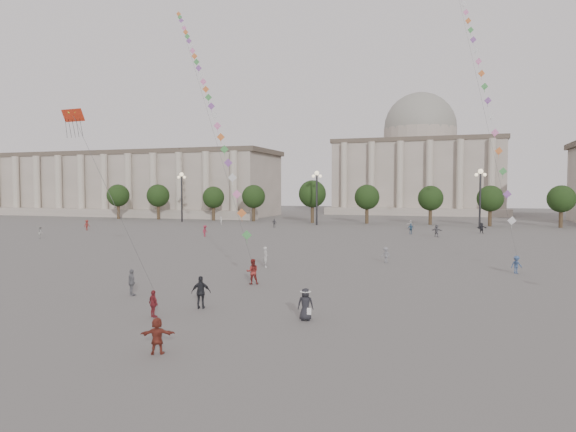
% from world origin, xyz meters
% --- Properties ---
extents(ground, '(360.00, 360.00, 0.00)m').
position_xyz_m(ground, '(0.00, 0.00, 0.00)').
color(ground, '#5D5A57').
rests_on(ground, ground).
extents(hall_west, '(84.00, 26.22, 17.20)m').
position_xyz_m(hall_west, '(-75.00, 93.89, 8.43)').
color(hall_west, gray).
rests_on(hall_west, ground).
extents(hall_central, '(48.30, 34.30, 35.50)m').
position_xyz_m(hall_central, '(0.00, 129.22, 14.23)').
color(hall_central, gray).
rests_on(hall_central, ground).
extents(tree_row, '(137.12, 5.12, 8.00)m').
position_xyz_m(tree_row, '(0.00, 78.00, 5.39)').
color(tree_row, '#382C1C').
rests_on(tree_row, ground).
extents(lamp_post_far_west, '(2.00, 0.90, 10.65)m').
position_xyz_m(lamp_post_far_west, '(-45.00, 70.00, 7.35)').
color(lamp_post_far_west, '#262628').
rests_on(lamp_post_far_west, ground).
extents(lamp_post_mid_west, '(2.00, 0.90, 10.65)m').
position_xyz_m(lamp_post_mid_west, '(-15.00, 70.00, 7.35)').
color(lamp_post_mid_west, '#262628').
rests_on(lamp_post_mid_west, ground).
extents(lamp_post_mid_east, '(2.00, 0.90, 10.65)m').
position_xyz_m(lamp_post_mid_east, '(15.00, 70.00, 7.35)').
color(lamp_post_mid_east, '#262628').
rests_on(lamp_post_mid_east, ground).
extents(person_crowd_0, '(1.06, 0.63, 1.69)m').
position_xyz_m(person_crowd_0, '(4.38, 55.17, 0.85)').
color(person_crowd_0, '#375B7C').
rests_on(person_crowd_0, ground).
extents(person_crowd_1, '(1.03, 1.03, 1.68)m').
position_xyz_m(person_crowd_1, '(-45.17, 30.94, 0.84)').
color(person_crowd_1, '#B2B2AD').
rests_on(person_crowd_1, ground).
extents(person_crowd_2, '(0.86, 1.25, 1.78)m').
position_xyz_m(person_crowd_2, '(-48.98, 45.13, 0.89)').
color(person_crowd_2, maroon).
rests_on(person_crowd_2, ground).
extents(person_crowd_4, '(1.60, 1.10, 1.66)m').
position_xyz_m(person_crowd_4, '(3.50, 65.05, 0.83)').
color(person_crowd_4, silver).
rests_on(person_crowd_4, ground).
extents(person_crowd_6, '(1.12, 0.91, 1.51)m').
position_xyz_m(person_crowd_6, '(4.98, 22.26, 0.76)').
color(person_crowd_6, slate).
rests_on(person_crowd_6, ground).
extents(person_crowd_9, '(1.65, 0.81, 1.70)m').
position_xyz_m(person_crowd_9, '(14.99, 60.08, 0.85)').
color(person_crowd_9, black).
rests_on(person_crowd_9, ground).
extents(person_crowd_10, '(0.56, 0.66, 1.55)m').
position_xyz_m(person_crowd_10, '(-33.64, 65.80, 0.78)').
color(person_crowd_10, silver).
rests_on(person_crowd_10, ground).
extents(person_crowd_12, '(1.75, 1.23, 1.82)m').
position_xyz_m(person_crowd_12, '(8.43, 51.63, 0.91)').
color(person_crowd_12, slate).
rests_on(person_crowd_12, ground).
extents(person_crowd_13, '(0.70, 0.81, 1.87)m').
position_xyz_m(person_crowd_13, '(-4.91, 15.97, 0.94)').
color(person_crowd_13, '#B4B4B0').
rests_on(person_crowd_13, ground).
extents(person_crowd_16, '(0.99, 0.51, 1.62)m').
position_xyz_m(person_crowd_16, '(-20.70, 61.30, 0.81)').
color(person_crowd_16, '#57565B').
rests_on(person_crowd_16, ground).
extents(person_crowd_17, '(0.74, 1.16, 1.69)m').
position_xyz_m(person_crowd_17, '(-24.33, 41.23, 0.85)').
color(person_crowd_17, '#9F2B40').
rests_on(person_crowd_17, ground).
extents(tourist_0, '(0.95, 0.75, 1.51)m').
position_xyz_m(tourist_0, '(-4.26, -2.90, 0.75)').
color(tourist_0, maroon).
rests_on(tourist_0, ground).
extents(tourist_2, '(1.53, 1.00, 1.58)m').
position_xyz_m(tourist_2, '(-0.56, -8.27, 0.79)').
color(tourist_2, maroon).
rests_on(tourist_2, ground).
extents(tourist_3, '(1.10, 0.96, 1.78)m').
position_xyz_m(tourist_3, '(-8.87, 1.59, 0.89)').
color(tourist_3, slate).
rests_on(tourist_3, ground).
extents(tourist_4, '(1.22, 0.84, 1.93)m').
position_xyz_m(tourist_4, '(-2.79, -0.19, 0.96)').
color(tourist_4, black).
rests_on(tourist_4, ground).
extents(kite_flyer_0, '(1.14, 1.05, 1.88)m').
position_xyz_m(kite_flyer_0, '(-2.89, 7.98, 0.94)').
color(kite_flyer_0, maroon).
rests_on(kite_flyer_0, ground).
extents(kite_flyer_1, '(1.11, 0.94, 1.49)m').
position_xyz_m(kite_flyer_1, '(16.20, 19.47, 0.75)').
color(kite_flyer_1, '#38527E').
rests_on(kite_flyer_1, ground).
extents(hat_person, '(0.95, 0.72, 1.75)m').
position_xyz_m(hat_person, '(3.86, -0.88, 0.91)').
color(hat_person, black).
rests_on(hat_person, ground).
extents(dragon_kite, '(8.99, 6.40, 23.06)m').
position_xyz_m(dragon_kite, '(-19.76, 9.04, 12.57)').
color(dragon_kite, red).
rests_on(dragon_kite, ground).
extents(kite_train_west, '(27.82, 36.54, 57.54)m').
position_xyz_m(kite_train_west, '(-17.43, 27.47, 19.92)').
color(kite_train_west, '#3F3F3F').
rests_on(kite_train_west, ground).
extents(kite_train_mid, '(7.55, 39.39, 60.15)m').
position_xyz_m(kite_train_mid, '(12.53, 40.61, 25.77)').
color(kite_train_mid, '#3F3F3F').
rests_on(kite_train_mid, ground).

